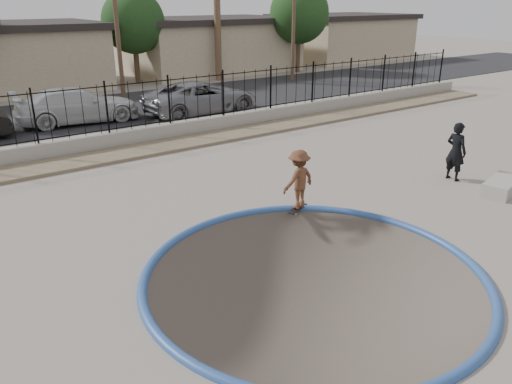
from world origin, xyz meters
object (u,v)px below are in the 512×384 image
object	(u,v)px
skater	(298,183)
car_d	(202,97)
videographer	(456,151)
car_c	(77,105)
concrete_ledge	(502,186)
skateboard	(298,209)

from	to	relation	value
skater	car_d	bearing A→B (deg)	-114.86
skater	videographer	xyz separation A→B (m)	(5.47, -0.93, 0.12)
videographer	car_c	distance (m)	15.86
videographer	concrete_ledge	size ratio (longest dim) A/B	1.13
car_d	skateboard	bearing A→B (deg)	159.96
skater	videographer	world-z (taller)	videographer
videographer	car_c	bearing A→B (deg)	26.78
concrete_ledge	car_c	xyz separation A→B (m)	(-7.19, 15.72, 0.61)
skateboard	car_c	world-z (taller)	car_c
videographer	skateboard	bearing A→B (deg)	80.78
skateboard	videographer	world-z (taller)	videographer
car_d	videographer	bearing A→B (deg)	-174.49
skateboard	concrete_ledge	size ratio (longest dim) A/B	0.51
videographer	skater	bearing A→B (deg)	80.78
videographer	concrete_ledge	distance (m)	1.67
skater	car_d	size ratio (longest dim) A/B	0.28
concrete_ledge	skateboard	bearing A→B (deg)	156.55
concrete_ledge	car_d	bearing A→B (deg)	97.17
car_c	skater	bearing A→B (deg)	-168.01
skateboard	videographer	size ratio (longest dim) A/B	0.45
skater	car_c	xyz separation A→B (m)	(-1.57, 13.28, 0.02)
skater	skateboard	size ratio (longest dim) A/B	1.91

